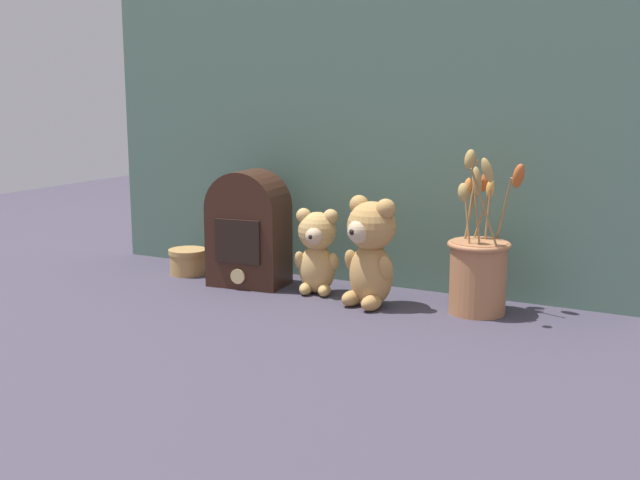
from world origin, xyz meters
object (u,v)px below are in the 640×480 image
at_px(vintage_radio, 249,228).
at_px(decorative_tin_tall, 188,261).
at_px(flower_vase, 478,268).
at_px(teddy_bear_medium, 317,250).
at_px(teddy_bear_large, 370,250).

bearing_deg(vintage_radio, decorative_tin_tall, 174.24).
relative_size(flower_vase, decorative_tin_tall, 3.54).
bearing_deg(teddy_bear_medium, vintage_radio, -179.24).
xyz_separation_m(teddy_bear_medium, vintage_radio, (-0.18, -0.00, 0.03)).
height_order(teddy_bear_large, decorative_tin_tall, teddy_bear_large).
height_order(teddy_bear_medium, flower_vase, flower_vase).
bearing_deg(flower_vase, teddy_bear_medium, -177.42).
distance_m(teddy_bear_medium, decorative_tin_tall, 0.38).
distance_m(teddy_bear_large, flower_vase, 0.23).
height_order(flower_vase, decorative_tin_tall, flower_vase).
distance_m(flower_vase, vintage_radio, 0.55).
bearing_deg(teddy_bear_large, decorative_tin_tall, 173.70).
bearing_deg(vintage_radio, teddy_bear_medium, 0.76).
bearing_deg(teddy_bear_medium, teddy_bear_large, -15.17).
xyz_separation_m(flower_vase, decorative_tin_tall, (-0.74, 0.00, -0.06)).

